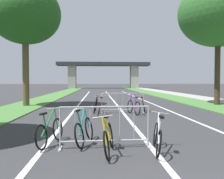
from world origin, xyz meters
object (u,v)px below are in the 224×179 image
object	(u,v)px
bicycle_yellow_5	(108,138)
bicycle_red_6	(144,105)
tree_left_pine_far	(25,14)
crowd_barrier_second	(123,103)
bicycle_teal_7	(84,130)
bicycle_purple_1	(134,107)
bicycle_orange_3	(100,107)
tree_right_oak_mid	(218,13)
bicycle_silver_2	(157,137)
crowd_barrier_nearest	(105,127)
bicycle_black_0	(96,105)
bicycle_green_4	(50,131)

from	to	relation	value
bicycle_yellow_5	bicycle_red_6	world-z (taller)	bicycle_yellow_5
tree_left_pine_far	crowd_barrier_second	distance (m)	9.07
crowd_barrier_second	bicycle_teal_7	distance (m)	6.40
bicycle_purple_1	bicycle_orange_3	size ratio (longest dim) A/B	0.93
tree_right_oak_mid	bicycle_orange_3	xyz separation A→B (m)	(-8.16, -4.24, -5.95)
bicycle_silver_2	bicycle_red_6	distance (m)	7.52
tree_right_oak_mid	bicycle_silver_2	size ratio (longest dim) A/B	5.38
bicycle_purple_1	bicycle_teal_7	world-z (taller)	bicycle_purple_1
bicycle_silver_2	bicycle_red_6	world-z (taller)	bicycle_red_6
crowd_barrier_nearest	bicycle_black_0	bearing A→B (deg)	92.32
tree_left_pine_far	crowd_barrier_nearest	world-z (taller)	tree_left_pine_far
bicycle_black_0	bicycle_teal_7	size ratio (longest dim) A/B	1.10
tree_left_pine_far	bicycle_orange_3	distance (m)	8.67
tree_left_pine_far	tree_right_oak_mid	distance (m)	13.03
tree_left_pine_far	bicycle_yellow_5	distance (m)	13.24
tree_left_pine_far	bicycle_teal_7	world-z (taller)	tree_left_pine_far
tree_left_pine_far	bicycle_black_0	size ratio (longest dim) A/B	4.59
tree_right_oak_mid	bicycle_black_0	bearing A→B (deg)	-159.10
tree_left_pine_far	bicycle_purple_1	xyz separation A→B (m)	(6.58, -4.30, -5.70)
crowd_barrier_second	bicycle_orange_3	world-z (taller)	crowd_barrier_second
bicycle_green_4	bicycle_purple_1	bearing A→B (deg)	75.04
crowd_barrier_second	bicycle_silver_2	xyz separation A→B (m)	(0.09, -6.98, -0.16)
crowd_barrier_nearest	bicycle_orange_3	xyz separation A→B (m)	(-0.08, 6.01, -0.14)
bicycle_silver_2	bicycle_orange_3	size ratio (longest dim) A/B	0.91
bicycle_red_6	bicycle_green_4	bearing A→B (deg)	-109.20
bicycle_silver_2	bicycle_teal_7	xyz separation A→B (m)	(-1.77, 0.80, 0.01)
bicycle_black_0	bicycle_purple_1	world-z (taller)	bicycle_purple_1
crowd_barrier_second	bicycle_orange_3	distance (m)	1.36
bicycle_green_4	bicycle_black_0	bearing A→B (deg)	93.61
bicycle_purple_1	bicycle_red_6	bearing A→B (deg)	40.43
bicycle_red_6	bicycle_yellow_5	bearing A→B (deg)	-96.50
bicycle_black_0	bicycle_teal_7	xyz separation A→B (m)	(-0.25, -6.64, -0.00)
bicycle_black_0	crowd_barrier_nearest	bearing A→B (deg)	95.23
tree_right_oak_mid	bicycle_yellow_5	size ratio (longest dim) A/B	5.30
bicycle_red_6	tree_left_pine_far	bearing A→B (deg)	165.69
bicycle_teal_7	bicycle_silver_2	bearing A→B (deg)	-12.19
bicycle_orange_3	bicycle_purple_1	bearing A→B (deg)	4.34
tree_left_pine_far	tree_right_oak_mid	xyz separation A→B (m)	(13.03, -0.13, 0.25)
tree_left_pine_far	crowd_barrier_nearest	distance (m)	12.77
bicycle_green_4	tree_right_oak_mid	bearing A→B (deg)	59.39
crowd_barrier_second	bicycle_black_0	distance (m)	1.50
bicycle_teal_7	tree_right_oak_mid	bearing A→B (deg)	61.03
crowd_barrier_nearest	bicycle_black_0	distance (m)	7.06
bicycle_black_0	bicycle_orange_3	bearing A→B (deg)	104.11
tree_right_oak_mid	bicycle_yellow_5	bearing A→B (deg)	-126.81
tree_left_pine_far	bicycle_silver_2	size ratio (longest dim) A/B	5.03
bicycle_silver_2	bicycle_teal_7	size ratio (longest dim) A/B	1.00
bicycle_red_6	bicycle_teal_7	xyz separation A→B (m)	(-2.87, -6.64, 0.01)
crowd_barrier_second	bicycle_purple_1	distance (m)	0.73
bicycle_silver_2	bicycle_teal_7	bearing A→B (deg)	165.19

